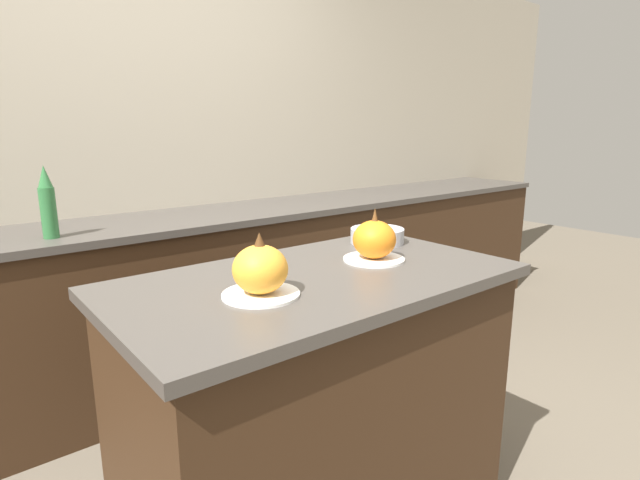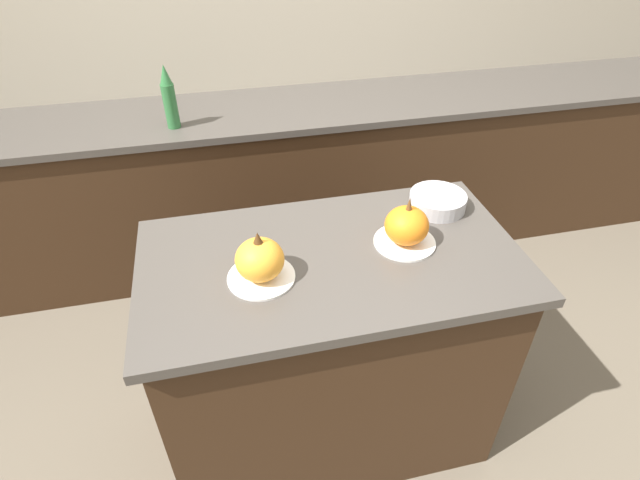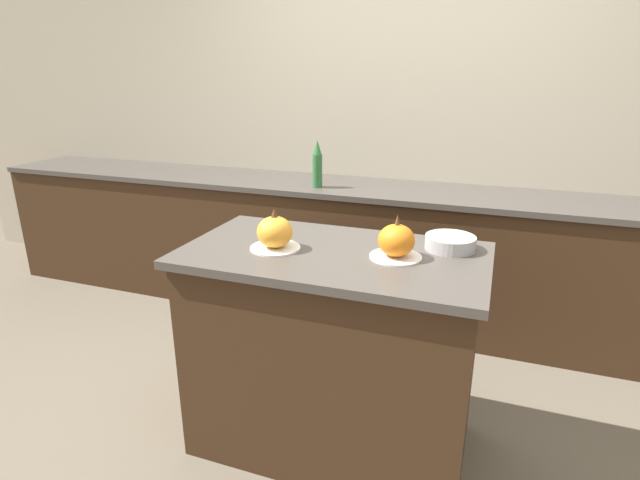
# 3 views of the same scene
# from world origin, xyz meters

# --- Properties ---
(wall_back) EXTENTS (8.00, 0.06, 2.50)m
(wall_back) POSITION_xyz_m (0.00, 1.61, 1.25)
(wall_back) COLOR #B2A893
(wall_back) RESTS_ON ground_plane
(kitchen_island) EXTENTS (1.22, 0.68, 0.93)m
(kitchen_island) POSITION_xyz_m (0.00, 0.00, 0.47)
(kitchen_island) COLOR #382314
(kitchen_island) RESTS_ON ground_plane
(back_counter) EXTENTS (6.00, 0.60, 0.91)m
(back_counter) POSITION_xyz_m (0.00, 1.28, 0.46)
(back_counter) COLOR #382314
(back_counter) RESTS_ON ground_plane
(pumpkin_cake_left) EXTENTS (0.21, 0.21, 0.17)m
(pumpkin_cake_left) POSITION_xyz_m (-0.23, -0.05, 0.99)
(pumpkin_cake_left) COLOR white
(pumpkin_cake_left) RESTS_ON kitchen_island
(pumpkin_cake_right) EXTENTS (0.20, 0.20, 0.18)m
(pumpkin_cake_right) POSITION_xyz_m (0.25, 0.01, 0.99)
(pumpkin_cake_right) COLOR white
(pumpkin_cake_right) RESTS_ON kitchen_island
(bottle_tall) EXTENTS (0.06, 0.06, 0.30)m
(bottle_tall) POSITION_xyz_m (-0.49, 1.15, 1.05)
(bottle_tall) COLOR #2D6B38
(bottle_tall) RESTS_ON back_counter
(mixing_bowl) EXTENTS (0.20, 0.20, 0.06)m
(mixing_bowl) POSITION_xyz_m (0.44, 0.19, 0.96)
(mixing_bowl) COLOR #ADADB2
(mixing_bowl) RESTS_ON kitchen_island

